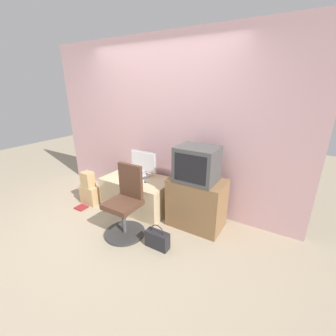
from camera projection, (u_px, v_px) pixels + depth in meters
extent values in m
plane|color=tan|center=(107.00, 240.00, 2.92)|extent=(12.00, 12.00, 0.00)
cube|color=#CC9EA3|center=(161.00, 126.00, 3.53)|extent=(4.40, 0.05, 2.60)
cube|color=#CCB289|center=(138.00, 193.00, 3.64)|extent=(1.08, 0.65, 0.51)
cube|color=olive|center=(197.00, 203.00, 3.14)|extent=(0.75, 0.48, 0.70)
cylinder|color=#B2B2B7|center=(144.00, 175.00, 3.65)|extent=(0.22, 0.22, 0.02)
cylinder|color=#B2B2B7|center=(144.00, 173.00, 3.64)|extent=(0.08, 0.08, 0.08)
cube|color=#B2B2B7|center=(143.00, 161.00, 3.58)|extent=(0.48, 0.01, 0.33)
cube|color=silver|center=(143.00, 161.00, 3.57)|extent=(0.45, 0.02, 0.31)
cube|color=silver|center=(135.00, 180.00, 3.49)|extent=(0.30, 0.11, 0.01)
ellipsoid|color=#4C4C51|center=(146.00, 182.00, 3.40)|extent=(0.05, 0.03, 0.03)
cube|color=#474747|center=(197.00, 164.00, 2.92)|extent=(0.53, 0.43, 0.46)
cube|color=black|center=(190.00, 169.00, 2.75)|extent=(0.43, 0.01, 0.36)
cylinder|color=#333333|center=(125.00, 233.00, 3.05)|extent=(0.54, 0.54, 0.03)
cylinder|color=#4C4C51|center=(124.00, 220.00, 2.97)|extent=(0.05, 0.05, 0.39)
cube|color=#513323|center=(123.00, 204.00, 2.89)|extent=(0.41, 0.41, 0.07)
cube|color=#513323|center=(130.00, 181.00, 2.95)|extent=(0.37, 0.05, 0.46)
cube|color=tan|center=(90.00, 195.00, 3.79)|extent=(0.32, 0.17, 0.32)
cube|color=tan|center=(88.00, 179.00, 3.69)|extent=(0.19, 0.15, 0.26)
cube|color=#232328|center=(157.00, 240.00, 2.77)|extent=(0.30, 0.12, 0.22)
torus|color=#232328|center=(157.00, 231.00, 2.72)|extent=(0.18, 0.01, 0.18)
cube|color=maroon|center=(81.00, 208.00, 3.68)|extent=(0.17, 0.16, 0.02)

